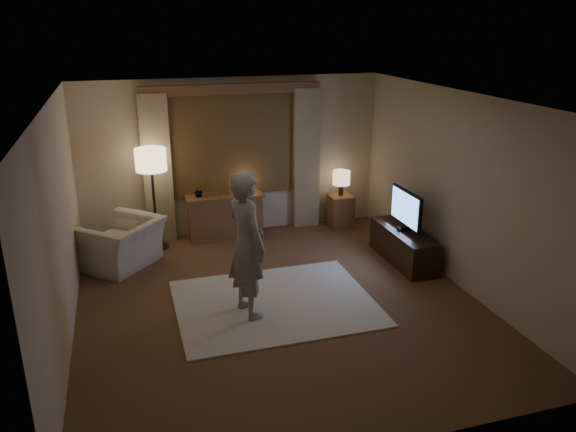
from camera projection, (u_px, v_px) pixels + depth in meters
name	position (u px, v px, depth m)	size (l,w,h in m)	color
room	(268.00, 193.00, 7.26)	(5.04, 5.54, 2.64)	brown
rug	(275.00, 303.00, 7.22)	(2.50, 2.00, 0.02)	#F1E9CB
sideboard	(225.00, 217.00, 9.33)	(1.20, 0.40, 0.70)	brown
picture_frame	(224.00, 191.00, 9.18)	(0.16, 0.02, 0.20)	brown
plant	(200.00, 190.00, 9.05)	(0.17, 0.13, 0.30)	#999999
table_lamp_sideboard	(248.00, 184.00, 9.25)	(0.22, 0.22, 0.30)	black
floor_lamp	(151.00, 165.00, 8.53)	(0.47, 0.47, 1.62)	black
armchair	(121.00, 244.00, 8.22)	(1.08, 0.94, 0.70)	beige
side_table	(340.00, 211.00, 9.86)	(0.40, 0.40, 0.56)	brown
table_lamp_side	(341.00, 178.00, 9.66)	(0.30, 0.30, 0.44)	black
tv_stand	(403.00, 246.00, 8.40)	(0.45, 1.40, 0.50)	black
tv	(406.00, 209.00, 8.21)	(0.21, 0.85, 0.61)	black
person	(247.00, 244.00, 6.67)	(0.66, 0.43, 1.82)	gray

